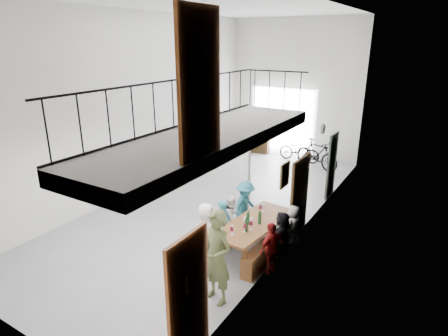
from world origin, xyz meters
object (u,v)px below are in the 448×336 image
Objects in this scene: bicycle_near at (299,150)px; serving_counter at (250,141)px; host_standing at (217,257)px; bench_inner at (228,236)px; oak_barrel at (214,151)px; tasting_table at (255,225)px; side_bench at (160,177)px.

serving_counter is at bearing 86.06° from bicycle_near.
bicycle_near is at bearing 116.92° from host_standing.
bench_inner is 8.10m from serving_counter.
bicycle_near reaches higher than oak_barrel.
host_standing is 1.07× the size of bicycle_near.
tasting_table is 0.84m from bench_inner.
bench_inner is 4.60m from side_bench.
side_bench reaches higher than bench_inner.
bench_inner is 1.18× the size of serving_counter.
oak_barrel is at bearing 123.83° from bicycle_near.
serving_counter is 10.11m from host_standing.
bicycle_near is (2.95, 1.76, 0.03)m from oak_barrel.
bench_inner is 1.13× the size of host_standing.
tasting_table is 1.11× the size of bench_inner.
oak_barrel is at bearing 136.17° from tasting_table.
serving_counter is 0.96× the size of host_standing.
oak_barrel is 3.44m from bicycle_near.
serving_counter is at bearing 124.00° from tasting_table.
bench_inner is at bearing -29.31° from side_bench.
oak_barrel is 0.49× the size of bicycle_near.
bicycle_near is at bearing 107.54° from bench_inner.
tasting_table is 1.86m from host_standing.
bicycle_near is (-1.73, 8.94, -0.47)m from host_standing.
bicycle_near reaches higher than tasting_table.
bicycle_near is (-0.88, 7.12, 0.21)m from bench_inner.
host_standing is (4.69, -7.18, 0.49)m from oak_barrel.
side_bench is 6.38m from host_standing.
serving_counter is (0.75, 5.16, 0.22)m from side_bench.
side_bench is 3.12m from oak_barrel.
side_bench is 0.97× the size of serving_counter.
bicycle_near is (3.13, 4.87, 0.21)m from side_bench.
bench_inner is 7.18m from bicycle_near.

